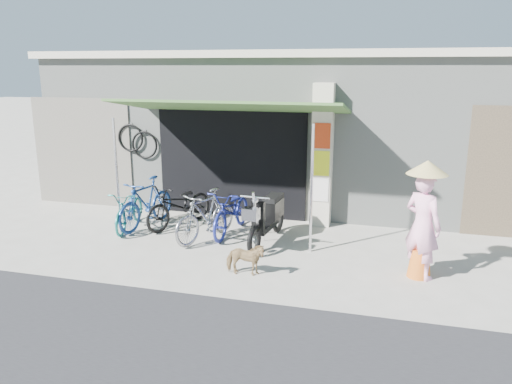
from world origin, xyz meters
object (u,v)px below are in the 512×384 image
(nun, at_px, (423,221))
(bike_blue, at_px, (146,203))
(bike_navy, at_px, (232,211))
(bike_teal, at_px, (130,209))
(bike_silver, at_px, (206,215))
(moped, at_px, (268,218))
(bike_black, at_px, (180,205))
(street_dog, at_px, (245,259))

(nun, bearing_deg, bike_blue, 25.78)
(bike_navy, bearing_deg, nun, -15.97)
(bike_teal, distance_m, bike_silver, 1.82)
(moped, bearing_deg, nun, -13.49)
(moped, bearing_deg, bike_blue, -179.88)
(bike_silver, relative_size, bike_navy, 0.93)
(bike_silver, xyz_separation_m, bike_navy, (0.37, 0.51, -0.03))
(bike_navy, relative_size, nun, 0.94)
(bike_silver, relative_size, nun, 0.87)
(bike_silver, bearing_deg, bike_teal, -166.40)
(bike_silver, bearing_deg, bike_blue, -174.63)
(bike_black, xyz_separation_m, nun, (4.81, -1.45, 0.47))
(bike_teal, relative_size, street_dog, 2.43)
(bike_teal, relative_size, nun, 0.83)
(bike_teal, bearing_deg, bike_blue, 21.98)
(bike_teal, bearing_deg, nun, -20.55)
(bike_black, relative_size, street_dog, 2.74)
(bike_blue, height_order, bike_navy, bike_blue)
(bike_teal, height_order, street_dog, bike_teal)
(bike_blue, relative_size, street_dog, 2.67)
(street_dog, bearing_deg, moped, -4.39)
(bike_black, bearing_deg, bike_navy, 15.13)
(moped, bearing_deg, bike_black, 172.04)
(bike_blue, xyz_separation_m, bike_black, (0.66, 0.23, -0.05))
(bike_navy, bearing_deg, bike_teal, -169.66)
(bike_blue, bearing_deg, bike_navy, 13.14)
(street_dog, relative_size, nun, 0.34)
(bike_silver, bearing_deg, nun, 10.88)
(bike_blue, distance_m, nun, 5.62)
(bike_silver, relative_size, street_dog, 2.53)
(bike_black, distance_m, bike_silver, 1.08)
(bike_teal, bearing_deg, bike_navy, -3.78)
(bike_black, height_order, nun, nun)
(bike_teal, xyz_separation_m, street_dog, (3.02, -1.71, -0.14))
(street_dog, distance_m, nun, 2.90)
(street_dog, bearing_deg, bike_silver, 35.07)
(bike_black, relative_size, nun, 0.94)
(bike_navy, bearing_deg, street_dog, -62.95)
(bike_blue, xyz_separation_m, bike_navy, (1.88, 0.07, -0.06))
(bike_blue, distance_m, street_dog, 3.33)
(bike_silver, xyz_separation_m, street_dog, (1.22, -1.45, -0.22))
(bike_black, bearing_deg, bike_teal, -133.45)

